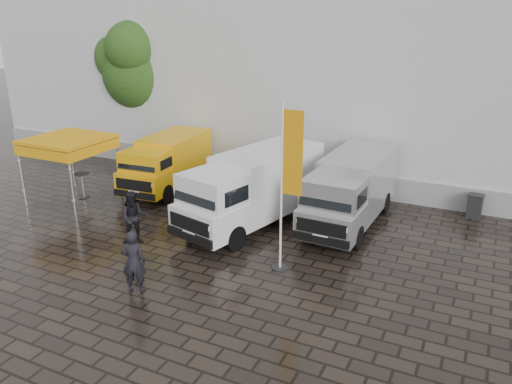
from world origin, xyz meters
TOP-DOWN VIEW (x-y plane):
  - ground at (0.00, 0.00)m, footprint 120.00×120.00m
  - exhibition_hall at (2.00, 16.00)m, footprint 44.00×16.00m
  - hall_plinth at (2.00, 7.95)m, footprint 44.00×0.15m
  - van_yellow at (-6.86, 5.10)m, footprint 2.31×5.19m
  - van_white at (-1.68, 3.09)m, footprint 3.52×6.55m
  - van_silver at (1.55, 4.70)m, footprint 2.20×5.98m
  - canopy_tent at (-9.61, 2.19)m, footprint 2.91×2.91m
  - flagpole at (0.77, 0.42)m, footprint 0.88×0.50m
  - tree at (-11.18, 9.39)m, footprint 4.15×4.20m
  - cocktail_table at (-9.48, 2.63)m, footprint 0.60×0.60m
  - wheelie_bin at (5.72, 7.49)m, footprint 0.60×0.60m
  - person_front at (-2.56, -2.60)m, footprint 0.80×0.68m
  - person_tent at (-4.60, -0.02)m, footprint 1.14×1.11m

SIDE VIEW (x-z plane):
  - ground at x=0.00m, z-range 0.00..0.00m
  - wheelie_bin at x=5.72m, z-range 0.00..0.93m
  - hall_plinth at x=2.00m, z-range 0.00..1.00m
  - cocktail_table at x=-9.48m, z-range 0.00..1.08m
  - person_tent at x=-4.60m, z-range 0.00..1.85m
  - person_front at x=-2.56m, z-range 0.00..1.87m
  - van_yellow at x=-6.86m, z-range 0.00..2.34m
  - van_silver at x=1.55m, z-range 0.00..2.56m
  - van_white at x=-1.68m, z-range 0.00..2.70m
  - canopy_tent at x=-9.61m, z-range 1.16..3.86m
  - flagpole at x=0.77m, z-range 0.31..5.46m
  - tree at x=-11.18m, z-range 1.06..8.51m
  - exhibition_hall at x=2.00m, z-range 0.00..12.00m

